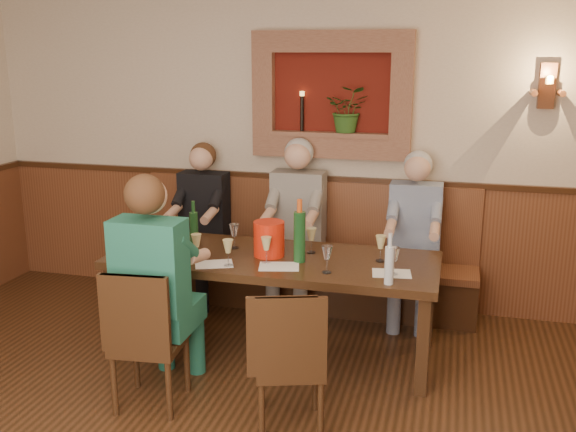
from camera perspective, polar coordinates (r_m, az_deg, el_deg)
name	(u,v)px	position (r m, az deg, el deg)	size (l,w,h in m)	color
room_shell	(149,130)	(2.77, -12.21, 7.49)	(6.04, 6.04, 2.82)	#C7B397
wainscoting	(164,407)	(3.19, -10.93, -16.35)	(6.02, 6.02, 1.15)	brown
wall_niche	(336,101)	(5.51, 4.26, 10.19)	(1.36, 0.30, 1.06)	#5B150D
wall_sconce	(547,87)	(5.43, 22.05, 10.59)	(0.25, 0.20, 0.35)	brown
dining_table	(273,266)	(4.74, -1.33, -4.47)	(2.40, 0.90, 0.75)	black
bench	(303,270)	(5.71, 1.32, -4.81)	(3.00, 0.45, 1.11)	#381E0F
chair_near_left	(150,365)	(4.27, -12.16, -12.86)	(0.45, 0.45, 0.94)	black
chair_near_right	(290,388)	(3.96, 0.16, -15.04)	(0.50, 0.50, 0.90)	black
person_bench_left	(201,237)	(5.81, -7.70, -1.87)	(0.42, 0.52, 1.43)	black
person_bench_mid	(296,241)	(5.53, 0.69, -2.22)	(0.45, 0.56, 1.50)	#595652
person_bench_right	(413,253)	(5.40, 11.03, -3.28)	(0.42, 0.52, 1.43)	navy
person_chair_front	(159,304)	(4.26, -11.42, -7.68)	(0.45, 0.55, 1.50)	#1C5E62
spittoon_bucket	(269,239)	(4.70, -1.70, -2.03)	(0.23, 0.23, 0.26)	red
wine_bottle_green_a	(299,236)	(4.54, 1.03, -1.76)	(0.09, 0.09, 0.46)	#19471E
wine_bottle_green_b	(194,228)	(4.97, -8.36, -1.08)	(0.07, 0.07, 0.36)	#19471E
water_bottle	(389,264)	(4.17, 8.99, -4.24)	(0.08, 0.08, 0.34)	silver
tasting_sheet_a	(158,252)	(4.90, -11.49, -3.16)	(0.26, 0.19, 0.00)	white
tasting_sheet_b	(279,266)	(4.49, -0.80, -4.50)	(0.28, 0.20, 0.00)	white
tasting_sheet_c	(392,273)	(4.41, 9.20, -5.05)	(0.26, 0.18, 0.00)	white
tasting_sheet_d	(214,264)	(4.57, -6.60, -4.26)	(0.26, 0.19, 0.00)	white
wine_glass_0	(180,235)	(4.99, -9.55, -1.64)	(0.08, 0.08, 0.19)	white
wine_glass_1	(394,261)	(4.36, 9.41, -3.99)	(0.08, 0.08, 0.19)	white
wine_glass_2	(149,240)	(4.88, -12.24, -2.14)	(0.08, 0.08, 0.19)	#D2C37D
wine_glass_3	(311,240)	(4.77, 2.08, -2.18)	(0.08, 0.08, 0.19)	#D2C37D
wine_glass_4	(234,236)	(4.90, -4.80, -1.79)	(0.08, 0.08, 0.19)	white
wine_glass_5	(228,253)	(4.50, -5.34, -3.27)	(0.08, 0.08, 0.19)	#D2C37D
wine_glass_6	(197,247)	(4.66, -8.13, -2.74)	(0.08, 0.08, 0.19)	#D2C37D
wine_glass_7	(381,248)	(4.62, 8.23, -2.87)	(0.08, 0.08, 0.19)	#D2C37D
wine_glass_8	(327,259)	(4.34, 3.48, -3.88)	(0.08, 0.08, 0.19)	white
wine_glass_9	(266,250)	(4.54, -1.94, -3.04)	(0.08, 0.08, 0.19)	#D2C37D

